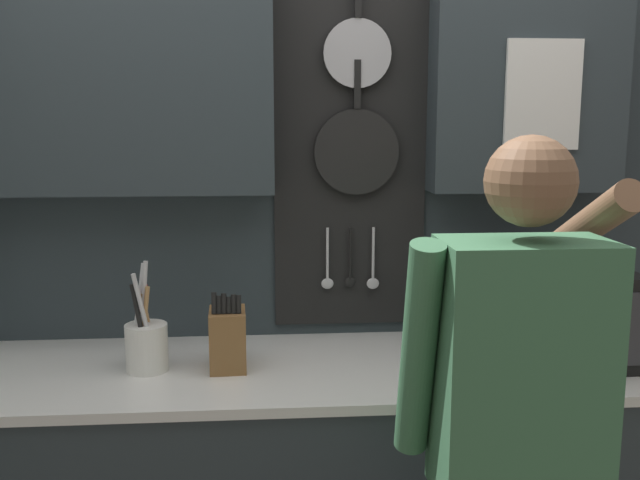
{
  "coord_description": "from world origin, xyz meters",
  "views": [
    {
      "loc": [
        -0.14,
        -2.14,
        1.68
      ],
      "look_at": [
        0.05,
        0.22,
        1.27
      ],
      "focal_mm": 40.0,
      "sensor_mm": 36.0,
      "label": 1
    }
  ],
  "objects_px": {
    "utensil_crock": "(146,343)",
    "person": "(517,424)",
    "knife_block": "(228,338)",
    "microwave": "(542,315)"
  },
  "relations": [
    {
      "from": "utensil_crock",
      "to": "person",
      "type": "bearing_deg",
      "value": -32.83
    },
    {
      "from": "knife_block",
      "to": "utensil_crock",
      "type": "relative_size",
      "value": 0.73
    },
    {
      "from": "utensil_crock",
      "to": "person",
      "type": "xyz_separation_m",
      "value": [
        0.94,
        -0.61,
        -0.02
      ]
    },
    {
      "from": "microwave",
      "to": "utensil_crock",
      "type": "bearing_deg",
      "value": 179.93
    },
    {
      "from": "microwave",
      "to": "utensil_crock",
      "type": "distance_m",
      "value": 1.24
    },
    {
      "from": "knife_block",
      "to": "person",
      "type": "height_order",
      "value": "person"
    },
    {
      "from": "microwave",
      "to": "knife_block",
      "type": "relative_size",
      "value": 2.14
    },
    {
      "from": "knife_block",
      "to": "utensil_crock",
      "type": "xyz_separation_m",
      "value": [
        -0.25,
        0.0,
        -0.01
      ]
    },
    {
      "from": "microwave",
      "to": "utensil_crock",
      "type": "height_order",
      "value": "utensil_crock"
    },
    {
      "from": "microwave",
      "to": "knife_block",
      "type": "xyz_separation_m",
      "value": [
        -0.99,
        0.0,
        -0.05
      ]
    }
  ]
}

